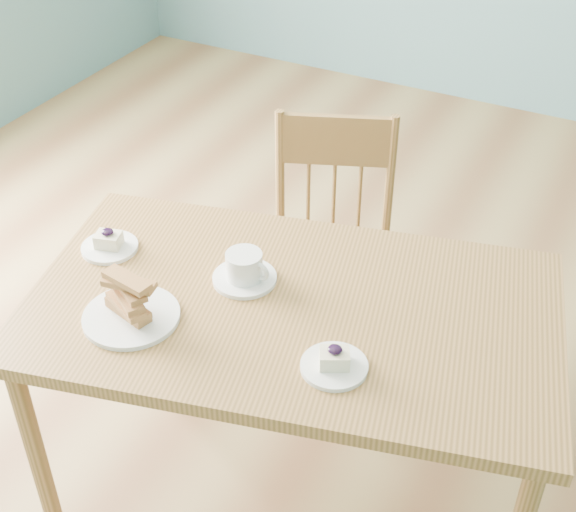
{
  "coord_description": "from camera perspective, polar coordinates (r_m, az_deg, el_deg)",
  "views": [
    {
      "loc": [
        0.48,
        -1.51,
        1.91
      ],
      "look_at": [
        -0.21,
        -0.16,
        0.78
      ],
      "focal_mm": 50.0,
      "sensor_mm": 36.0,
      "label": 1
    }
  ],
  "objects": [
    {
      "name": "cheesecake_plate_far",
      "position": [
        2.13,
        -12.6,
        0.83
      ],
      "size": [
        0.15,
        0.15,
        0.06
      ],
      "rotation": [
        0.0,
        0.0,
        0.28
      ],
      "color": "white",
      "rests_on": "dining_table"
    },
    {
      "name": "room",
      "position": [
        1.68,
        9.36,
        16.73
      ],
      "size": [
        5.01,
        5.01,
        2.71
      ],
      "color": "#A07E4A",
      "rests_on": "ground"
    },
    {
      "name": "dining_table",
      "position": [
        1.96,
        0.27,
        -4.97
      ],
      "size": [
        1.4,
        1.0,
        0.68
      ],
      "rotation": [
        0.0,
        0.0,
        0.24
      ],
      "color": "#A2703D",
      "rests_on": "ground"
    },
    {
      "name": "dining_chair",
      "position": [
        2.52,
        3.05,
        0.51
      ],
      "size": [
        0.49,
        0.48,
        0.83
      ],
      "rotation": [
        0.0,
        0.0,
        0.38
      ],
      "color": "#A2703D",
      "rests_on": "ground"
    },
    {
      "name": "biscotti_plate",
      "position": [
        1.88,
        -11.2,
        -3.45
      ],
      "size": [
        0.23,
        0.23,
        0.12
      ],
      "rotation": [
        0.0,
        0.0,
        -0.19
      ],
      "color": "white",
      "rests_on": "dining_table"
    },
    {
      "name": "cheesecake_plate_near",
      "position": [
        1.75,
        3.31,
        -7.59
      ],
      "size": [
        0.15,
        0.15,
        0.06
      ],
      "rotation": [
        0.0,
        0.0,
        0.47
      ],
      "color": "white",
      "rests_on": "dining_table"
    },
    {
      "name": "coffee_cup",
      "position": [
        1.97,
        -3.09,
        -0.96
      ],
      "size": [
        0.16,
        0.16,
        0.08
      ],
      "rotation": [
        0.0,
        0.0,
        -0.08
      ],
      "color": "white",
      "rests_on": "dining_table"
    }
  ]
}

